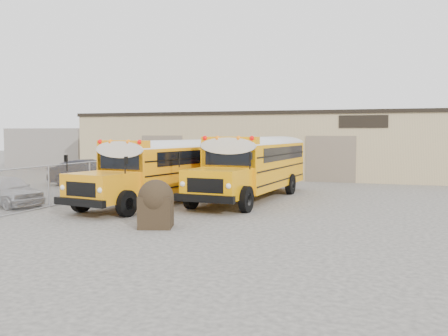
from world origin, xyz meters
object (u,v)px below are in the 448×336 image
(car_silver, at_px, (7,190))
(tarp_bundle, at_px, (156,203))
(car_dark, at_px, (90,173))
(school_bus_right, at_px, (290,156))
(school_bus_left, at_px, (228,159))

(car_silver, bearing_deg, tarp_bundle, -87.57)
(tarp_bundle, relative_size, car_silver, 0.41)
(car_silver, xyz_separation_m, car_dark, (-1.44, 8.39, 0.10))
(tarp_bundle, bearing_deg, car_silver, 163.85)
(tarp_bundle, bearing_deg, car_dark, 132.44)
(car_silver, distance_m, car_dark, 8.51)
(car_dark, bearing_deg, car_silver, 176.75)
(school_bus_right, distance_m, tarp_bundle, 14.88)
(car_silver, bearing_deg, school_bus_left, -18.31)
(school_bus_right, distance_m, car_dark, 12.12)
(school_bus_left, bearing_deg, tarp_bundle, -82.98)
(car_dark, bearing_deg, tarp_bundle, -150.55)
(tarp_bundle, height_order, car_silver, tarp_bundle)
(car_silver, bearing_deg, school_bus_right, -20.43)
(school_bus_left, height_order, car_silver, school_bus_left)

